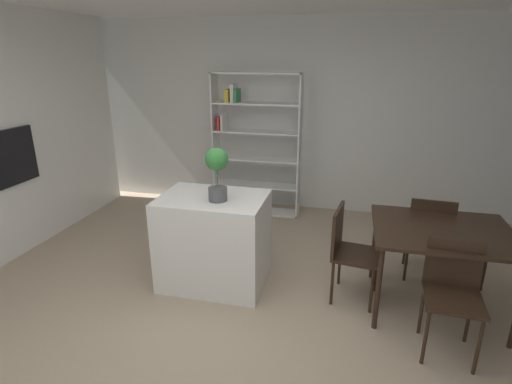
% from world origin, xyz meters
% --- Properties ---
extents(ground_plane, '(9.53, 9.53, 0.00)m').
position_xyz_m(ground_plane, '(0.00, 0.00, 0.00)').
color(ground_plane, tan).
extents(back_partition, '(6.93, 0.06, 2.73)m').
position_xyz_m(back_partition, '(0.00, 3.01, 1.37)').
color(back_partition, silver).
rests_on(back_partition, ground_plane).
extents(built_in_oven, '(0.06, 0.59, 0.62)m').
position_xyz_m(built_in_oven, '(-2.75, 0.77, 1.15)').
color(built_in_oven, black).
rests_on(built_in_oven, ground_plane).
extents(kitchen_island, '(1.02, 0.73, 0.92)m').
position_xyz_m(kitchen_island, '(-0.38, 0.62, 0.46)').
color(kitchen_island, white).
rests_on(kitchen_island, ground_plane).
extents(potted_plant_on_island, '(0.21, 0.21, 0.50)m').
position_xyz_m(potted_plant_on_island, '(-0.30, 0.54, 1.22)').
color(potted_plant_on_island, '#4C4C51').
rests_on(potted_plant_on_island, kitchen_island).
extents(open_bookshelf, '(1.24, 0.30, 2.00)m').
position_xyz_m(open_bookshelf, '(-0.50, 2.62, 0.99)').
color(open_bookshelf, white).
rests_on(open_bookshelf, ground_plane).
extents(dining_table, '(1.16, 0.97, 0.79)m').
position_xyz_m(dining_table, '(1.70, 0.66, 0.71)').
color(dining_table, black).
rests_on(dining_table, ground_plane).
extents(dining_chair_near, '(0.44, 0.46, 0.88)m').
position_xyz_m(dining_chair_near, '(1.71, 0.14, 0.54)').
color(dining_chair_near, black).
rests_on(dining_chair_near, ground_plane).
extents(dining_chair_far, '(0.44, 0.45, 0.90)m').
position_xyz_m(dining_chair_far, '(1.70, 1.17, 0.55)').
color(dining_chair_far, black).
rests_on(dining_chair_far, ground_plane).
extents(dining_chair_island_side, '(0.47, 0.49, 0.89)m').
position_xyz_m(dining_chair_island_side, '(0.91, 0.67, 0.54)').
color(dining_chair_island_side, black).
rests_on(dining_chair_island_side, ground_plane).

